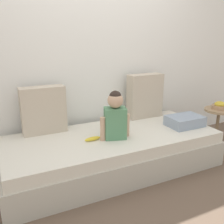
% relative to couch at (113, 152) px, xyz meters
% --- Properties ---
extents(ground_plane, '(12.00, 12.00, 0.00)m').
position_rel_couch_xyz_m(ground_plane, '(0.00, 0.00, -0.19)').
color(ground_plane, brown).
extents(back_wall, '(5.49, 0.10, 2.49)m').
position_rel_couch_xyz_m(back_wall, '(0.00, 0.61, 1.05)').
color(back_wall, white).
rests_on(back_wall, ground).
extents(couch, '(2.29, 0.95, 0.40)m').
position_rel_couch_xyz_m(couch, '(0.00, 0.00, 0.00)').
color(couch, beige).
rests_on(couch, ground).
extents(throw_pillow_left, '(0.46, 0.16, 0.50)m').
position_rel_couch_xyz_m(throw_pillow_left, '(-0.63, 0.38, 0.45)').
color(throw_pillow_left, '#C1B29E').
rests_on(throw_pillow_left, couch).
extents(throw_pillow_right, '(0.45, 0.16, 0.55)m').
position_rel_couch_xyz_m(throw_pillow_right, '(0.63, 0.38, 0.47)').
color(throw_pillow_right, '#C1B29E').
rests_on(throw_pillow_right, couch).
extents(toddler, '(0.33, 0.21, 0.49)m').
position_rel_couch_xyz_m(toddler, '(-0.02, -0.09, 0.44)').
color(toddler, '#568E66').
rests_on(toddler, couch).
extents(banana, '(0.17, 0.06, 0.04)m').
position_rel_couch_xyz_m(banana, '(-0.25, -0.06, 0.22)').
color(banana, yellow).
rests_on(banana, couch).
extents(folded_blanket, '(0.40, 0.28, 0.12)m').
position_rel_couch_xyz_m(folded_blanket, '(0.87, -0.12, 0.26)').
color(folded_blanket, '#8E9EB2').
rests_on(folded_blanket, couch).
extents(side_table, '(0.37, 0.37, 0.48)m').
position_rel_couch_xyz_m(side_table, '(1.54, -0.00, 0.17)').
color(side_table, tan).
rests_on(side_table, ground).
extents(fruit_bowl, '(0.20, 0.20, 0.10)m').
position_rel_couch_xyz_m(fruit_bowl, '(1.54, -0.00, 0.33)').
color(fruit_bowl, tan).
rests_on(fruit_bowl, side_table).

